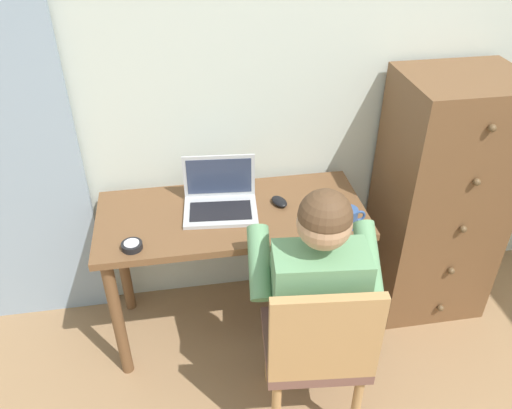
% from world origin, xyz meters
% --- Properties ---
extents(wall_back, '(4.80, 0.05, 2.50)m').
position_xyz_m(wall_back, '(0.00, 2.20, 1.25)').
color(wall_back, silver).
rests_on(wall_back, ground_plane).
extents(curtain_panel, '(0.64, 0.03, 2.13)m').
position_xyz_m(curtain_panel, '(-1.37, 2.13, 1.07)').
color(curtain_panel, '#8EA3B7').
rests_on(curtain_panel, ground_plane).
extents(desk, '(1.26, 0.56, 0.75)m').
position_xyz_m(desk, '(-0.37, 1.85, 0.63)').
color(desk, brown).
rests_on(desk, ground_plane).
extents(dresser, '(0.57, 0.51, 1.33)m').
position_xyz_m(dresser, '(0.71, 1.90, 0.66)').
color(dresser, brown).
rests_on(dresser, ground_plane).
extents(chair, '(0.46, 0.44, 0.88)m').
position_xyz_m(chair, '(-0.11, 1.21, 0.49)').
color(chair, brown).
rests_on(chair, ground_plane).
extents(person_seated, '(0.57, 0.61, 1.20)m').
position_xyz_m(person_seated, '(-0.09, 1.40, 0.68)').
color(person_seated, '#6B84AD').
rests_on(person_seated, ground_plane).
extents(laptop, '(0.36, 0.28, 0.24)m').
position_xyz_m(laptop, '(-0.42, 1.90, 0.80)').
color(laptop, '#B7BABF').
rests_on(laptop, desk).
extents(computer_mouse, '(0.09, 0.12, 0.03)m').
position_xyz_m(computer_mouse, '(-0.14, 1.88, 0.77)').
color(computer_mouse, black).
rests_on(computer_mouse, desk).
extents(desk_clock, '(0.09, 0.09, 0.03)m').
position_xyz_m(desk_clock, '(-0.82, 1.66, 0.76)').
color(desk_clock, black).
rests_on(desk_clock, desk).
extents(coffee_mug, '(0.12, 0.08, 0.09)m').
position_xyz_m(coffee_mug, '(0.14, 1.66, 0.80)').
color(coffee_mug, '#33518C').
rests_on(coffee_mug, desk).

